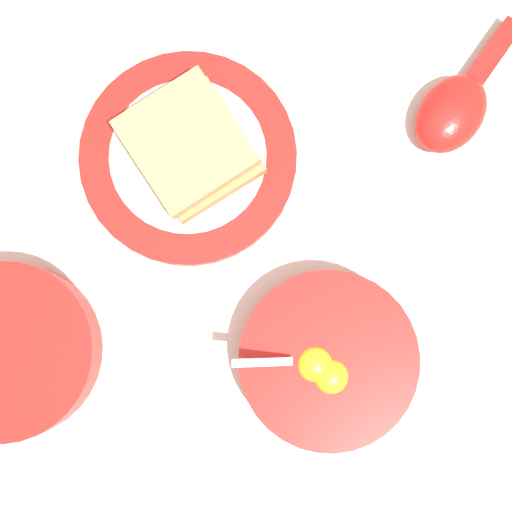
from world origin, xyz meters
The scene contains 6 objects.
ground_plane centered at (0.00, 0.00, 0.00)m, with size 3.00×3.00×0.00m, color silver.
egg_bowl centered at (0.06, 0.17, 0.02)m, with size 0.15×0.15×0.07m.
toast_plate centered at (-0.04, -0.03, 0.01)m, with size 0.20×0.20×0.02m.
toast_sandwich centered at (-0.04, -0.02, 0.03)m, with size 0.13×0.14×0.04m.
soup_spoon centered at (-0.20, 0.16, 0.02)m, with size 0.15×0.06×0.04m.
congee_bowl centered at (0.19, -0.07, 0.02)m, with size 0.15×0.15×0.04m.
Camera 1 is at (0.07, 0.11, 0.65)m, focal length 50.00 mm.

